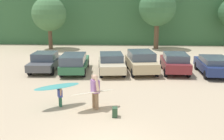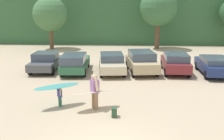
% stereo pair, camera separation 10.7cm
% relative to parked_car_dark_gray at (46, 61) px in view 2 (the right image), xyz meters
% --- Properties ---
extents(hillside_ridge, '(108.00, 12.00, 6.64)m').
position_rel_parked_car_dark_gray_xyz_m(hillside_ridge, '(5.66, 20.44, 2.57)').
color(hillside_ridge, '#38663D').
rests_on(hillside_ridge, ground_plane).
extents(tree_ridge_back, '(3.98, 3.98, 6.10)m').
position_rel_parked_car_dark_gray_xyz_m(tree_ridge_back, '(-2.54, 10.86, 3.33)').
color(tree_ridge_back, brown).
rests_on(tree_ridge_back, ground_plane).
extents(tree_center_right, '(4.32, 4.32, 7.00)m').
position_rel_parked_car_dark_gray_xyz_m(tree_center_right, '(10.09, 11.69, 4.05)').
color(tree_center_right, brown).
rests_on(tree_center_right, ground_plane).
extents(parked_car_dark_gray, '(1.98, 4.24, 1.47)m').
position_rel_parked_car_dark_gray_xyz_m(parked_car_dark_gray, '(0.00, 0.00, 0.00)').
color(parked_car_dark_gray, '#4C4F54').
rests_on(parked_car_dark_gray, ground_plane).
extents(parked_car_forest_green, '(2.09, 4.89, 1.52)m').
position_rel_parked_car_dark_gray_xyz_m(parked_car_forest_green, '(2.43, -0.53, 0.05)').
color(parked_car_forest_green, '#2D6642').
rests_on(parked_car_forest_green, ground_plane).
extents(parked_car_champagne, '(2.35, 4.86, 1.47)m').
position_rel_parked_car_dark_gray_xyz_m(parked_car_champagne, '(5.24, -0.22, 0.02)').
color(parked_car_champagne, beige).
rests_on(parked_car_champagne, ground_plane).
extents(parked_car_tan, '(2.50, 4.55, 1.64)m').
position_rel_parked_car_dark_gray_xyz_m(parked_car_tan, '(7.55, -0.14, 0.11)').
color(parked_car_tan, tan).
rests_on(parked_car_tan, ground_plane).
extents(parked_car_maroon, '(1.98, 4.24, 1.54)m').
position_rel_parked_car_dark_gray_xyz_m(parked_car_maroon, '(10.13, -0.18, 0.07)').
color(parked_car_maroon, maroon).
rests_on(parked_car_maroon, ground_plane).
extents(parked_car_navy, '(2.10, 4.51, 1.36)m').
position_rel_parked_car_dark_gray_xyz_m(parked_car_navy, '(12.90, -0.65, -0.01)').
color(parked_car_navy, navy).
rests_on(parked_car_navy, ground_plane).
extents(person_adult, '(0.53, 0.74, 1.76)m').
position_rel_parked_car_dark_gray_xyz_m(person_adult, '(4.79, -7.78, 0.24)').
color(person_adult, '#8C6B4C').
rests_on(person_adult, ground_plane).
extents(person_child, '(0.31, 0.45, 1.08)m').
position_rel_parked_car_dark_gray_xyz_m(person_child, '(2.97, -7.58, -0.15)').
color(person_child, '#26593F').
rests_on(person_child, ground_plane).
extents(surfboard_cream, '(2.33, 1.63, 0.24)m').
position_rel_parked_car_dark_gray_xyz_m(surfboard_cream, '(4.71, -7.83, 0.11)').
color(surfboard_cream, beige).
extents(surfboard_teal, '(2.34, 1.83, 0.11)m').
position_rel_parked_car_dark_gray_xyz_m(surfboard_teal, '(2.84, -7.55, 0.30)').
color(surfboard_teal, teal).
extents(backpack_dropped, '(0.24, 0.34, 0.45)m').
position_rel_parked_car_dark_gray_xyz_m(backpack_dropped, '(5.81, -8.75, -0.53)').
color(backpack_dropped, '#2D4C33').
rests_on(backpack_dropped, ground_plane).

